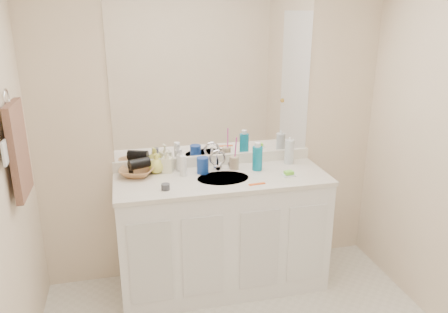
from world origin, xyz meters
TOP-DOWN VIEW (x-y plane):
  - wall_back at (0.00, 1.30)m, footprint 2.60×0.02m
  - vanity_cabinet at (0.00, 1.02)m, footprint 1.50×0.55m
  - countertop at (0.00, 1.02)m, footprint 1.52×0.57m
  - backsplash at (0.00, 1.29)m, footprint 1.52×0.03m
  - sink_basin at (0.00, 1.00)m, footprint 0.37×0.37m
  - faucet at (0.00, 1.18)m, footprint 0.02×0.02m
  - mirror at (0.00, 1.29)m, footprint 1.48×0.01m
  - blue_mug at (-0.12, 1.14)m, footprint 0.10×0.10m
  - tan_cup at (0.12, 1.17)m, footprint 0.09×0.09m
  - toothbrush at (0.13, 1.17)m, footprint 0.02×0.04m
  - mouthwash_bottle at (0.28, 1.11)m, footprint 0.08×0.08m
  - clear_pump_bottle at (0.57, 1.19)m, footprint 0.08×0.08m
  - soap_dish at (0.47, 0.94)m, footprint 0.09×0.07m
  - green_soap at (0.47, 0.94)m, footprint 0.07×0.05m
  - orange_comb at (0.20, 0.84)m, footprint 0.12×0.03m
  - dark_jar at (-0.42, 0.89)m, footprint 0.06×0.06m
  - extra_white_bottle at (-0.27, 1.12)m, footprint 0.06×0.06m
  - soap_bottle_white at (-0.27, 1.23)m, footprint 0.08×0.08m
  - soap_bottle_cream at (-0.37, 1.22)m, footprint 0.09×0.10m
  - soap_bottle_yellow at (-0.45, 1.22)m, footprint 0.15×0.15m
  - wicker_basket at (-0.59, 1.19)m, footprint 0.30×0.30m
  - hair_dryer at (-0.57, 1.19)m, footprint 0.17×0.12m
  - towel_ring at (-1.27, 0.77)m, footprint 0.01×0.11m
  - hand_towel at (-1.25, 0.77)m, footprint 0.04×0.32m
  - switch_plate at (-1.27, 0.57)m, footprint 0.01×0.08m

SIDE VIEW (x-z plane):
  - vanity_cabinet at x=0.00m, z-range 0.00..0.85m
  - countertop at x=0.00m, z-range 0.85..0.88m
  - sink_basin at x=0.00m, z-range 0.86..0.88m
  - orange_comb at x=0.20m, z-range 0.88..0.88m
  - soap_dish at x=0.47m, z-range 0.88..0.89m
  - dark_jar at x=-0.42m, z-range 0.88..0.92m
  - green_soap at x=0.47m, z-range 0.89..0.92m
  - wicker_basket at x=-0.59m, z-range 0.88..0.94m
  - backsplash at x=0.00m, z-range 0.88..0.96m
  - tan_cup at x=0.12m, z-range 0.88..0.98m
  - faucet at x=0.00m, z-range 0.88..0.99m
  - blue_mug at x=-0.12m, z-range 0.88..1.00m
  - soap_bottle_yellow at x=-0.45m, z-range 0.88..1.03m
  - extra_white_bottle at x=-0.27m, z-range 0.88..1.03m
  - soap_bottle_cream at x=-0.37m, z-range 0.88..1.04m
  - soap_bottle_white at x=-0.27m, z-range 0.88..1.05m
  - mouthwash_bottle at x=0.28m, z-range 0.88..1.06m
  - hair_dryer at x=-0.57m, z-range 0.93..1.01m
  - clear_pump_bottle at x=0.57m, z-range 0.88..1.07m
  - toothbrush at x=0.13m, z-range 0.93..1.13m
  - wall_back at x=0.00m, z-range 0.00..2.40m
  - hand_towel at x=-1.25m, z-range 0.98..1.52m
  - switch_plate at x=-1.27m, z-range 1.24..1.36m
  - towel_ring at x=-1.27m, z-range 1.49..1.61m
  - mirror at x=0.00m, z-range 0.96..2.16m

